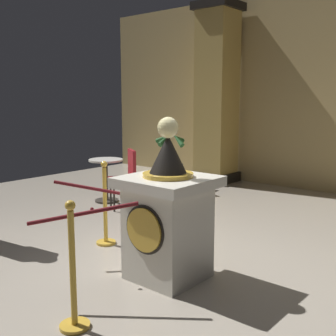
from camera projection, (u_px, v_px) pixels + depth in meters
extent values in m
plane|color=#9E9384|center=(166.00, 261.00, 4.63)|extent=(11.04, 11.04, 0.00)
cube|color=tan|center=(329.00, 90.00, 7.85)|extent=(11.04, 0.16, 3.86)
cube|color=beige|center=(168.00, 233.00, 4.16)|extent=(0.66, 0.66, 0.93)
cube|color=beige|center=(168.00, 182.00, 4.08)|extent=(0.82, 0.82, 0.10)
cylinder|color=gold|center=(144.00, 230.00, 3.88)|extent=(0.42, 0.03, 0.42)
cylinder|color=black|center=(145.00, 230.00, 3.89)|extent=(0.47, 0.01, 0.47)
cylinder|color=gold|center=(168.00, 175.00, 4.06)|extent=(0.49, 0.49, 0.04)
cone|color=black|center=(168.00, 154.00, 4.03)|extent=(0.36, 0.36, 0.38)
cylinder|color=gold|center=(168.00, 136.00, 4.00)|extent=(0.03, 0.03, 0.05)
sphere|color=beige|center=(168.00, 128.00, 3.99)|extent=(0.20, 0.20, 0.20)
cylinder|color=gold|center=(106.00, 242.00, 5.20)|extent=(0.24, 0.24, 0.03)
cylinder|color=gold|center=(105.00, 206.00, 5.13)|extent=(0.05, 0.05, 0.96)
sphere|color=gold|center=(104.00, 164.00, 5.04)|extent=(0.08, 0.08, 0.08)
cylinder|color=gold|center=(75.00, 326.00, 3.29)|extent=(0.24, 0.24, 0.03)
cylinder|color=gold|center=(73.00, 270.00, 3.22)|extent=(0.05, 0.05, 0.95)
sphere|color=gold|center=(70.00, 205.00, 3.14)|extent=(0.08, 0.08, 0.08)
cylinder|color=#591419|center=(99.00, 190.00, 4.60)|extent=(0.75, 0.67, 0.22)
cylinder|color=#591419|center=(83.00, 214.00, 3.64)|extent=(0.75, 0.67, 0.22)
sphere|color=#591419|center=(92.00, 209.00, 4.14)|extent=(0.04, 0.04, 0.04)
cube|color=black|center=(215.00, 177.00, 9.12)|extent=(0.80, 0.80, 0.20)
cube|color=tan|center=(217.00, 95.00, 8.83)|extent=(0.70, 0.70, 3.71)
cube|color=black|center=(218.00, 6.00, 8.54)|extent=(0.84, 0.84, 0.16)
cylinder|color=black|center=(171.00, 177.00, 8.31)|extent=(0.49, 0.49, 0.50)
cylinder|color=brown|center=(171.00, 155.00, 8.24)|extent=(0.08, 0.08, 0.36)
cone|color=#265928|center=(177.00, 139.00, 8.04)|extent=(0.37, 0.16, 0.32)
cone|color=#265928|center=(177.00, 138.00, 8.33)|extent=(0.10, 0.38, 0.25)
cone|color=#265928|center=(164.00, 138.00, 8.31)|extent=(0.39, 0.10, 0.24)
cone|color=#265928|center=(165.00, 139.00, 8.04)|extent=(0.12, 0.37, 0.29)
cylinder|color=#332D28|center=(107.00, 200.00, 7.34)|extent=(0.41, 0.41, 0.03)
cylinder|color=#332D28|center=(106.00, 181.00, 7.28)|extent=(0.06, 0.06, 0.73)
cylinder|color=silver|center=(106.00, 160.00, 7.22)|extent=(0.59, 0.59, 0.03)
cylinder|color=black|center=(111.00, 193.00, 6.94)|extent=(0.03, 0.03, 0.45)
cylinder|color=black|center=(114.00, 198.00, 6.64)|extent=(0.03, 0.03, 0.45)
cylinder|color=black|center=(130.00, 192.00, 7.04)|extent=(0.03, 0.03, 0.45)
cylinder|color=black|center=(134.00, 196.00, 6.74)|extent=(0.03, 0.03, 0.45)
cube|color=maroon|center=(122.00, 180.00, 6.80)|extent=(0.55, 0.55, 0.06)
cube|color=maroon|center=(132.00, 164.00, 6.81)|extent=(0.36, 0.26, 0.45)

